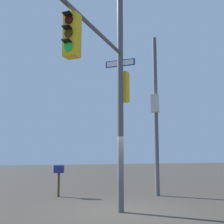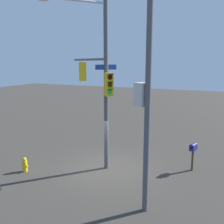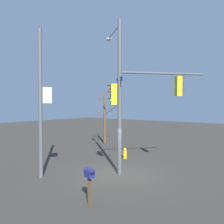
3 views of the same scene
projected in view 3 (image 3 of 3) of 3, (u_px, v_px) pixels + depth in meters
ground_plane at (118, 174)px, 13.83m from camera, size 80.00×80.00×0.00m
main_signal_pole_assembly at (131, 87)px, 14.01m from camera, size 4.34×5.68×8.29m
secondary_pole_assembly at (42, 101)px, 13.13m from camera, size 0.67×0.55×7.62m
fire_hydrant at (125, 154)px, 17.84m from camera, size 0.38×0.24×0.73m
mailbox at (89, 176)px, 9.64m from camera, size 0.36×0.49×1.41m
bare_tree_behind_pole at (105, 118)px, 24.57m from camera, size 1.69×1.77×5.45m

